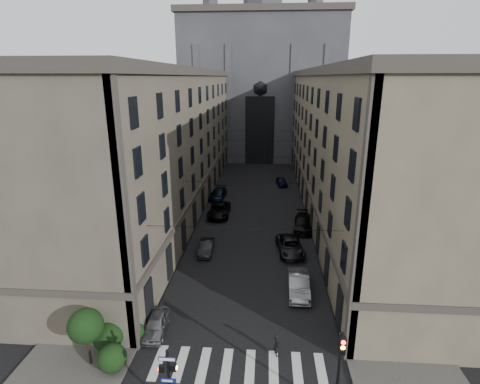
% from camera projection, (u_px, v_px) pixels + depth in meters
% --- Properties ---
extents(sidewalk_left, '(7.00, 80.00, 0.15)m').
position_uv_depth(sidewalk_left, '(182.00, 204.00, 54.20)').
color(sidewalk_left, '#383533').
rests_on(sidewalk_left, ground).
extents(sidewalk_right, '(7.00, 80.00, 0.15)m').
position_uv_depth(sidewalk_right, '(329.00, 208.00, 52.76)').
color(sidewalk_right, '#383533').
rests_on(sidewalk_right, ground).
extents(zebra_crossing, '(11.00, 3.20, 0.01)m').
position_uv_depth(zebra_crossing, '(238.00, 367.00, 23.95)').
color(zebra_crossing, beige).
rests_on(zebra_crossing, ground).
extents(building_left, '(13.60, 60.60, 18.85)m').
position_uv_depth(building_left, '(158.00, 141.00, 51.67)').
color(building_left, '#464136').
rests_on(building_left, ground).
extents(building_right, '(13.60, 60.60, 18.85)m').
position_uv_depth(building_right, '(356.00, 143.00, 49.83)').
color(building_right, brown).
rests_on(building_right, ground).
extents(gothic_tower, '(35.00, 23.00, 58.00)m').
position_uv_depth(gothic_tower, '(261.00, 77.00, 85.40)').
color(gothic_tower, '#2D2D33').
rests_on(gothic_tower, ground).
extents(pedestrian_signal_left, '(1.02, 0.38, 4.00)m').
position_uv_depth(pedestrian_signal_left, '(169.00, 376.00, 20.18)').
color(pedestrian_signal_left, black).
rests_on(pedestrian_signal_left, ground).
extents(traffic_light_right, '(0.34, 0.50, 5.20)m').
position_uv_depth(traffic_light_right, '(340.00, 365.00, 19.67)').
color(traffic_light_right, black).
rests_on(traffic_light_right, ground).
extents(shrub_cluster, '(3.90, 4.40, 3.90)m').
position_uv_depth(shrub_cluster, '(103.00, 337.00, 24.03)').
color(shrub_cluster, black).
rests_on(shrub_cluster, sidewalk_left).
extents(tram_wires, '(14.00, 60.00, 0.43)m').
position_uv_depth(tram_wires, '(255.00, 157.00, 51.02)').
color(tram_wires, black).
rests_on(tram_wires, ground).
extents(car_left_near, '(1.75, 3.89, 1.30)m').
position_uv_depth(car_left_near, '(156.00, 324.00, 27.05)').
color(car_left_near, slate).
rests_on(car_left_near, ground).
extents(car_left_midnear, '(1.56, 4.04, 1.31)m').
position_uv_depth(car_left_midnear, '(206.00, 247.00, 39.22)').
color(car_left_midnear, black).
rests_on(car_left_midnear, ground).
extents(car_left_midfar, '(2.74, 5.87, 1.63)m').
position_uv_depth(car_left_midfar, '(219.00, 210.00, 49.79)').
color(car_left_midfar, black).
rests_on(car_left_midfar, ground).
extents(car_left_far, '(2.66, 5.30, 1.48)m').
position_uv_depth(car_left_far, '(218.00, 194.00, 56.85)').
color(car_left_far, black).
rests_on(car_left_far, ground).
extents(car_right_near, '(1.82, 5.00, 1.64)m').
position_uv_depth(car_right_near, '(299.00, 284.00, 31.93)').
color(car_right_near, gray).
rests_on(car_right_near, ground).
extents(car_right_midnear, '(3.12, 5.76, 1.53)m').
position_uv_depth(car_right_midnear, '(290.00, 246.00, 39.28)').
color(car_right_midnear, black).
rests_on(car_right_midnear, ground).
extents(car_right_midfar, '(2.91, 5.87, 1.64)m').
position_uv_depth(car_right_midfar, '(304.00, 223.00, 45.36)').
color(car_right_midfar, black).
rests_on(car_right_midfar, ground).
extents(car_right_far, '(2.06, 4.12, 1.35)m').
position_uv_depth(car_right_far, '(282.00, 181.00, 63.86)').
color(car_right_far, black).
rests_on(car_right_far, ground).
extents(pedestrian, '(0.56, 0.68, 1.60)m').
position_uv_depth(pedestrian, '(276.00, 345.00, 24.75)').
color(pedestrian, black).
rests_on(pedestrian, ground).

